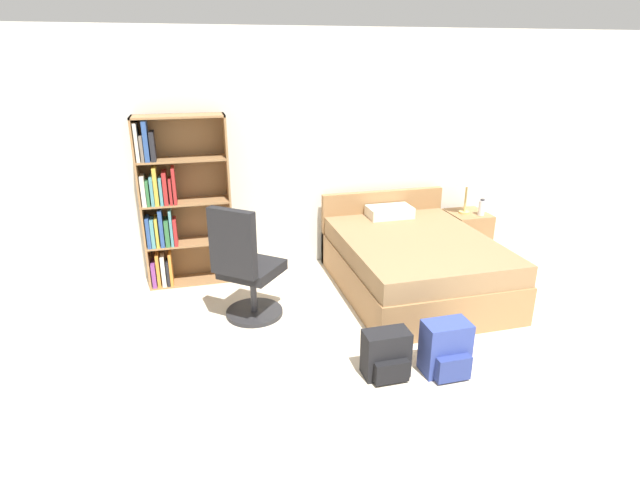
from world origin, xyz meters
TOP-DOWN VIEW (x-y plane):
  - ground_plane at (0.00, 0.00)m, footprint 14.00×14.00m
  - wall_back at (0.00, 3.23)m, footprint 9.00×0.06m
  - bookshelf at (-1.78, 2.97)m, footprint 0.90×0.31m
  - bed at (0.56, 2.21)m, footprint 1.47×1.93m
  - office_chair at (-1.18, 1.97)m, footprint 0.71×0.72m
  - nightstand at (1.59, 2.88)m, footprint 0.45×0.50m
  - table_lamp at (1.53, 2.88)m, footprint 0.26×0.26m
  - water_bottle at (1.68, 2.76)m, footprint 0.08×0.08m
  - backpack_blue at (0.19, 0.76)m, footprint 0.35×0.29m
  - backpack_black at (-0.26, 0.83)m, footprint 0.35×0.26m

SIDE VIEW (x-z plane):
  - ground_plane at x=0.00m, z-range 0.00..0.00m
  - backpack_black at x=-0.26m, z-range -0.01..0.36m
  - backpack_blue at x=0.19m, z-range -0.01..0.41m
  - nightstand at x=1.59m, z-range 0.00..0.55m
  - bed at x=0.56m, z-range -0.12..0.72m
  - office_chair at x=-1.18m, z-range -0.06..1.06m
  - water_bottle at x=1.68m, z-range 0.54..0.74m
  - bookshelf at x=-1.78m, z-range -0.01..1.76m
  - table_lamp at x=1.53m, z-range 0.71..1.25m
  - wall_back at x=0.00m, z-range 0.00..2.60m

